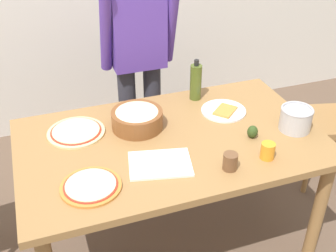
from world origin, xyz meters
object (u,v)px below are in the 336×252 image
plate_with_slice (224,111)px  person_cook (138,53)px  cup_orange (268,151)px  avocado (253,132)px  cutting_board_white (160,164)px  pizza_cooked_on_tray (91,186)px  dining_table (171,153)px  olive_oil_bottle (196,82)px  cup_small_brown (230,162)px  popcorn_bowl (137,118)px  steel_pot (296,119)px

plate_with_slice → person_cook: bearing=119.8°
cup_orange → avocado: size_ratio=1.21×
cutting_board_white → pizza_cooked_on_tray: bearing=-171.2°
cutting_board_white → avocado: (0.54, 0.07, 0.03)m
dining_table → pizza_cooked_on_tray: bearing=-152.4°
olive_oil_bottle → pizza_cooked_on_tray: bearing=-141.1°
pizza_cooked_on_tray → olive_oil_bottle: (0.76, 0.61, 0.10)m
pizza_cooked_on_tray → cup_orange: cup_orange is taller
plate_with_slice → cup_small_brown: bearing=-112.7°
plate_with_slice → cutting_board_white: (-0.51, -0.35, -0.00)m
cutting_board_white → person_cook: bearing=80.0°
cup_orange → avocado: cup_orange is taller
popcorn_bowl → cutting_board_white: (0.01, -0.36, -0.06)m
plate_with_slice → cup_orange: 0.47m
cup_small_brown → avocado: (0.23, 0.20, -0.01)m
dining_table → cup_small_brown: size_ratio=18.82×
plate_with_slice → cup_orange: (0.01, -0.47, 0.03)m
person_cook → plate_with_slice: size_ratio=6.23×
steel_pot → cup_small_brown: (-0.49, -0.20, -0.02)m
dining_table → cup_orange: bearing=-38.8°
olive_oil_bottle → plate_with_slice: bearing=-65.5°
pizza_cooked_on_tray → steel_pot: steel_pot is taller
dining_table → steel_pot: 0.70m
person_cook → olive_oil_bottle: 0.47m
dining_table → cup_orange: cup_orange is taller
pizza_cooked_on_tray → plate_with_slice: plate_with_slice is taller
pizza_cooked_on_tray → cutting_board_white: pizza_cooked_on_tray is taller
cup_small_brown → cup_orange: bearing=4.6°
plate_with_slice → olive_oil_bottle: bearing=114.5°
steel_pot → cup_small_brown: size_ratio=2.04×
person_cook → plate_with_slice: 0.71m
person_cook → plate_with_slice: bearing=-60.2°
dining_table → plate_with_slice: plate_with_slice is taller
cup_orange → cup_small_brown: same height
olive_oil_bottle → person_cook: bearing=122.4°
dining_table → steel_pot: (0.67, -0.13, 0.16)m
steel_pot → popcorn_bowl: bearing=159.5°
person_cook → cup_small_brown: person_cook is taller
cup_orange → cup_small_brown: size_ratio=1.00×
person_cook → cup_small_brown: size_ratio=19.06×
person_cook → popcorn_bowl: 0.63m
plate_with_slice → cup_small_brown: 0.53m
pizza_cooked_on_tray → cutting_board_white: (0.35, 0.05, -0.00)m
dining_table → avocado: size_ratio=22.86×
cup_orange → cutting_board_white: bearing=166.9°
avocado → cutting_board_white: bearing=-173.1°
pizza_cooked_on_tray → cup_small_brown: size_ratio=3.28×
popcorn_bowl → cup_small_brown: popcorn_bowl is taller
cutting_board_white → steel_pot: bearing=4.4°
steel_pot → avocado: 0.26m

